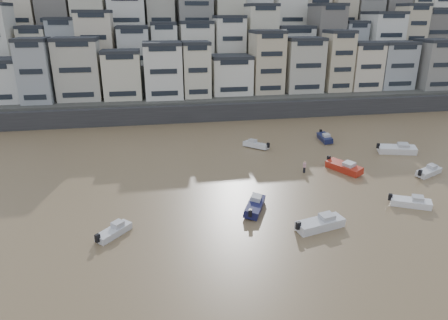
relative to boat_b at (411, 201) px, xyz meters
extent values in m
cube|color=#38383A|center=(-12.57, 43.56, 1.09)|extent=(140.00, 3.00, 3.50)
cube|color=#4C4C47|center=(-7.57, 50.56, 1.34)|extent=(140.00, 14.00, 4.00)
cube|color=#4C4C47|center=(-7.57, 62.56, 4.34)|extent=(140.00, 14.00, 10.00)
cube|color=#4C4C47|center=(-7.57, 74.56, 8.34)|extent=(140.00, 14.00, 18.00)
cube|color=#4C4C47|center=(-7.57, 86.56, 12.34)|extent=(140.00, 16.00, 26.00)
cube|color=#4C4C47|center=(-7.57, 100.56, 15.34)|extent=(140.00, 18.00, 32.00)
camera|label=1|loc=(-28.87, -37.18, 20.49)|focal=32.00mm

